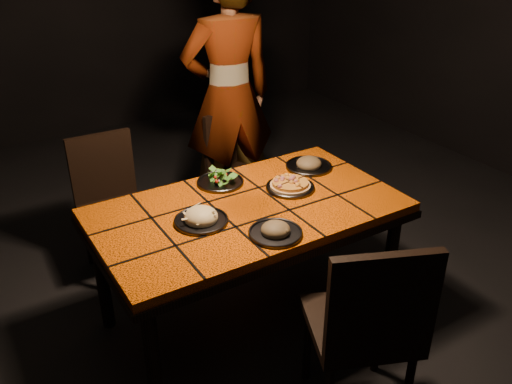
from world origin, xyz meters
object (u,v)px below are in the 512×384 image
chair_far_left (110,195)px  diner (229,96)px  plate_pasta (201,218)px  plate_pizza (290,186)px  chair_near (368,323)px  chair_far_right (235,161)px  dining_table (248,219)px

chair_far_left → diner: (1.00, 0.21, 0.43)m
plate_pasta → plate_pizza: bearing=6.6°
chair_near → chair_far_right: chair_near is taller
chair_near → diner: size_ratio=0.53×
plate_pasta → chair_near: bearing=-67.4°
chair_near → plate_pasta: bearing=-44.6°
dining_table → plate_pasta: (-0.28, -0.02, 0.10)m
plate_pizza → diner: bearing=78.4°
chair_far_right → diner: size_ratio=0.45×
chair_near → dining_table: bearing=-62.5°
chair_near → diner: bearing=-79.9°
chair_far_left → plate_pasta: (0.18, -0.97, 0.26)m
dining_table → plate_pasta: plate_pasta is taller
plate_pizza → plate_pasta: (-0.59, -0.07, 0.01)m
diner → plate_pasta: size_ratio=6.94×
chair_near → plate_pasta: 0.95m
chair_far_left → plate_pasta: chair_far_left is taller
dining_table → chair_far_right: (0.51, 1.04, -0.19)m
chair_far_left → diner: bearing=13.9°
chair_far_right → plate_pizza: bearing=-112.2°
dining_table → chair_far_left: bearing=116.3°
dining_table → chair_far_right: 1.17m
plate_pizza → chair_far_left: bearing=130.6°
dining_table → chair_far_right: chair_far_right is taller
chair_far_left → dining_table: bearing=-61.8°
chair_far_right → plate_pizza: 1.05m
chair_near → plate_pizza: (0.23, 0.92, 0.20)m
plate_pasta → dining_table: bearing=4.0°
chair_near → chair_far_right: size_ratio=1.18×
dining_table → chair_near: chair_near is taller
chair_far_left → plate_pizza: size_ratio=3.31×
dining_table → chair_far_right: size_ratio=1.91×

